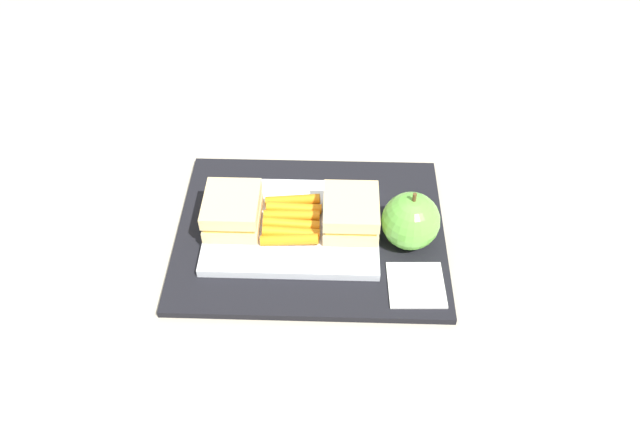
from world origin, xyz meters
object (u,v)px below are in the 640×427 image
object	(u,v)px
sandwich_half_right	(351,213)
carrot_sticks_bundle	(292,220)
sandwich_half_left	(232,211)
apple	(411,221)
food_tray	(292,226)
paper_napkin	(416,285)

from	to	relation	value
sandwich_half_right	carrot_sticks_bundle	distance (m)	0.08
sandwich_half_left	apple	xyz separation A→B (m)	(0.23, -0.02, 0.00)
sandwich_half_right	apple	bearing A→B (deg)	-11.36
carrot_sticks_bundle	food_tray	bearing A→B (deg)	47.80
paper_napkin	sandwich_half_left	bearing A→B (deg)	159.26
sandwich_half_left	carrot_sticks_bundle	xyz separation A→B (m)	(0.08, -0.00, -0.02)
carrot_sticks_bundle	apple	size ratio (longest dim) A/B	0.99
sandwich_half_right	sandwich_half_left	bearing A→B (deg)	180.00
carrot_sticks_bundle	paper_napkin	distance (m)	0.18
apple	paper_napkin	world-z (taller)	apple
sandwich_half_left	apple	distance (m)	0.23
food_tray	apple	world-z (taller)	apple
carrot_sticks_bundle	paper_napkin	world-z (taller)	carrot_sticks_bundle
carrot_sticks_bundle	sandwich_half_left	bearing A→B (deg)	179.83
apple	paper_napkin	xyz separation A→B (m)	(0.01, -0.07, -0.04)
food_tray	sandwich_half_left	xyz separation A→B (m)	(-0.08, 0.00, 0.03)
carrot_sticks_bundle	apple	xyz separation A→B (m)	(0.16, -0.02, 0.02)
sandwich_half_right	food_tray	bearing A→B (deg)	180.00
sandwich_half_left	sandwich_half_right	world-z (taller)	same
sandwich_half_right	apple	world-z (taller)	apple
food_tray	carrot_sticks_bundle	xyz separation A→B (m)	(-0.00, -0.00, 0.01)
apple	sandwich_half_right	bearing A→B (deg)	168.64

